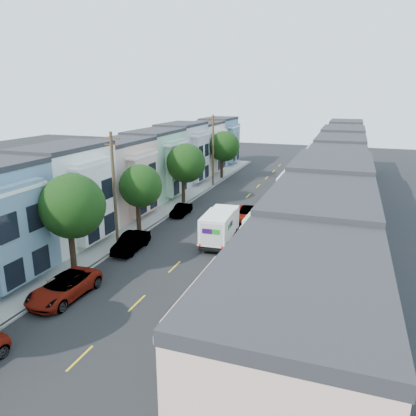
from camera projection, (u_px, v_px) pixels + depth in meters
The scene contains 26 objects.
ground at pixel (174, 267), 31.82m from camera, with size 160.00×160.00×0.00m, color black.
road_slab at pixel (229, 214), 45.41m from camera, with size 12.00×70.00×0.02m, color black.
curb_left at pixel (179, 209), 47.33m from camera, with size 0.30×70.00×0.15m, color gray.
curb_right at pixel (283, 219), 43.46m from camera, with size 0.30×70.00×0.15m, color gray.
sidewalk_left at pixel (169, 208), 47.74m from camera, with size 2.60×70.00×0.15m, color gray.
sidewalk_right at pixel (295, 220), 43.05m from camera, with size 2.60×70.00×0.15m, color gray.
centerline at pixel (229, 214), 45.41m from camera, with size 0.12×70.00×0.01m, color gold.
townhouse_row_left at pixel (141, 205), 48.97m from camera, with size 5.00×70.00×8.50m, color white.
townhouse_row_right at pixel (332, 225), 41.86m from camera, with size 5.00×70.00×8.50m, color white.
tree_b at pixel (71, 206), 29.03m from camera, with size 4.70×4.70×7.73m.
tree_c at pixel (140, 186), 38.32m from camera, with size 4.08×4.08×6.72m.
tree_d at pixel (185, 163), 48.41m from camera, with size 4.70×4.70×7.38m.
tree_e at pixel (224, 146), 62.46m from camera, with size 4.70×4.70×7.46m.
tree_far_r at pixel (309, 160), 56.70m from camera, with size 3.10×3.10×5.67m.
utility_pole_near at pixel (114, 191), 34.22m from camera, with size 1.60×0.26×10.00m.
utility_pole_far at pixel (213, 151), 57.78m from camera, with size 1.60×0.26×10.00m.
fedex_truck at pixel (220, 225), 36.54m from camera, with size 2.36×6.13×2.94m.
lead_sedan at pixel (248, 214), 42.94m from camera, with size 2.46×5.33×1.48m, color black.
parked_left_b at pixel (64, 287), 26.87m from camera, with size 2.55×5.53×1.54m, color black.
parked_left_c at pixel (131, 242), 34.88m from camera, with size 1.61×4.56×1.52m, color gray.
parked_left_d at pixel (181, 210), 44.91m from camera, with size 1.30×3.69×1.23m, color #3D0206.
parked_right_a at pixel (200, 319), 23.37m from camera, with size 1.32×3.75×1.25m, color #52595D.
parked_right_b at pixel (224, 283), 27.58m from camera, with size 2.07×4.92×1.48m, color white.
parked_right_c at pixel (277, 206), 46.29m from camera, with size 1.83×4.36×1.31m, color black.
parked_right_d at pixel (290, 187), 55.30m from camera, with size 1.88×4.47×1.34m, color black.
motorcycle at pixel (176, 363), 19.89m from camera, with size 0.30×2.19×0.87m.
Camera 1 is at (12.22, -26.74, 13.30)m, focal length 35.00 mm.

